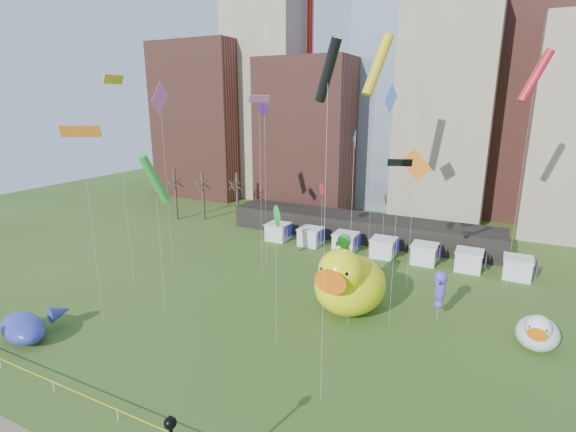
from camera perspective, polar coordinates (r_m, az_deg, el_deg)
The scene contains 24 objects.
skyline at distance 77.26m, azimuth 19.18°, elevation 15.97°, with size 101.00×23.00×68.00m.
pavilion at distance 62.47m, azimuth 9.43°, elevation -1.46°, with size 38.00×6.00×3.20m, color black.
vendor_tents at distance 55.84m, azimuth 12.46°, elevation -4.16°, with size 33.24×2.80×2.40m.
bare_trees at distance 72.51m, azimuth -10.97°, elevation 2.74°, with size 8.44×6.44×8.50m.
big_duck at distance 40.19m, azimuth 7.94°, elevation -8.59°, with size 6.84×8.98×6.81m.
small_duck at distance 40.22m, azimuth 30.02°, elevation -13.11°, with size 3.55×4.50×3.33m.
seahorse_green at distance 42.59m, azimuth 7.47°, elevation -4.54°, with size 1.75×1.98×6.65m.
seahorse_purple at distance 40.96m, azimuth 19.40°, elevation -8.77°, with size 1.38×1.63×4.68m.
whale_inflatable at distance 42.66m, azimuth -31.29°, elevation -12.31°, with size 6.08×7.02×2.42m.
kite_0 at distance 46.85m, azimuth 29.82°, elevation 15.68°, with size 2.84×2.04×23.60m.
kite_1 at distance 51.91m, azimuth -16.49°, elevation 14.39°, with size 0.87×3.70×21.19m.
kite_2 at distance 35.43m, azimuth 14.49°, elevation 6.52°, with size 1.91×0.91×14.67m.
kite_3 at distance 32.47m, azimuth -1.66°, elevation -0.07°, with size 1.21×1.37×11.52m.
kite_4 at distance 46.86m, azimuth -22.00°, elevation 16.12°, with size 0.99×2.89×21.49m.
kite_5 at distance 34.76m, azimuth 8.74°, elevation 9.89°, with size 0.68×1.57×16.98m.
kite_6 at distance 42.88m, azimuth 16.44°, elevation 6.27°, with size 3.09×0.79×14.79m.
kite_7 at distance 48.69m, azimuth -3.14°, elevation 14.04°, with size 0.24×1.70×19.22m.
kite_8 at distance 52.47m, azimuth 4.54°, elevation 3.55°, with size 1.01×1.23×9.45m.
kite_9 at distance 45.33m, azimuth -3.83°, elevation 14.88°, with size 1.53×2.15×19.62m.
kite_10 at distance 24.57m, azimuth 5.30°, elevation 18.47°, with size 1.99×1.57×22.38m.
kite_11 at distance 39.61m, azimuth -17.14°, elevation 4.63°, with size 1.60×2.73×14.68m.
kite_12 at distance 50.58m, azimuth 11.73°, elevation 18.86°, with size 2.96×3.97×26.11m.
kite_13 at distance 49.36m, azimuth 13.37°, elevation 14.44°, with size 1.93×2.56×20.85m.
kite_14 at distance 38.80m, azimuth -25.67°, elevation 9.89°, with size 2.88×2.03×17.21m.
Camera 1 is at (13.49, -15.35, 19.15)m, focal length 27.00 mm.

